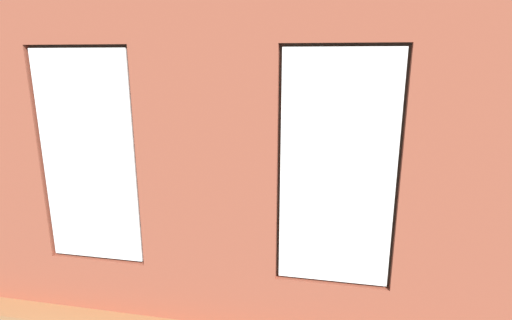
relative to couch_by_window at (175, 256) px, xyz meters
The scene contains 20 objects.
ground_plane 2.32m from the couch_by_window, 106.65° to the right, with size 7.22×6.44×0.10m, color #99663D.
brick_wall_with_windows 1.63m from the couch_by_window, 135.29° to the left, with size 6.62×0.30×3.39m.
white_wall_right 3.55m from the couch_by_window, 37.38° to the right, with size 0.10×5.44×3.39m, color white.
couch_by_window is the anchor object (origin of this frame).
couch_left 3.79m from the couch_by_window, 149.38° to the right, with size 0.99×2.11×0.80m.
coffee_table 2.17m from the couch_by_window, 108.53° to the right, with size 1.40×0.86×0.45m.
cup_ceramic 1.95m from the couch_by_window, 97.89° to the right, with size 0.09×0.09×0.10m, color #33567F.
candle_jar 2.09m from the couch_by_window, 112.41° to the right, with size 0.08×0.08×0.12m, color #B7333D.
table_plant_small 2.46m from the couch_by_window, 115.99° to the right, with size 0.10×0.10×0.17m.
remote_black 2.23m from the couch_by_window, 103.35° to the right, with size 0.05×0.17×0.02m, color black.
remote_silver 2.17m from the couch_by_window, 108.53° to the right, with size 0.05×0.17×0.02m, color #B2B2B7.
media_console 3.18m from the couch_by_window, 43.47° to the right, with size 1.17×0.42×0.53m, color black.
tv_flatscreen 3.24m from the couch_by_window, 43.51° to the right, with size 1.17×0.20×0.84m.
papasan_chair 4.00m from the couch_by_window, 85.05° to the right, with size 1.10×1.10×0.69m.
potted_plant_corner_near_left 5.60m from the couch_by_window, 127.84° to the right, with size 0.99×0.92×1.29m.
potted_plant_foreground_right 4.82m from the couch_by_window, 65.11° to the right, with size 0.99×1.01×1.14m.
potted_plant_by_left_couch 4.45m from the couch_by_window, 130.05° to the right, with size 0.35×0.35×0.61m.
potted_plant_near_tv 2.12m from the couch_by_window, 33.22° to the right, with size 0.64×0.64×1.01m.
potted_plant_corner_far_left 3.44m from the couch_by_window, behind, with size 1.01×0.91×1.23m.
potted_plant_between_couches 1.49m from the couch_by_window, behind, with size 0.92×0.98×1.16m.
Camera 1 is at (-1.16, 6.36, 2.70)m, focal length 28.00 mm.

